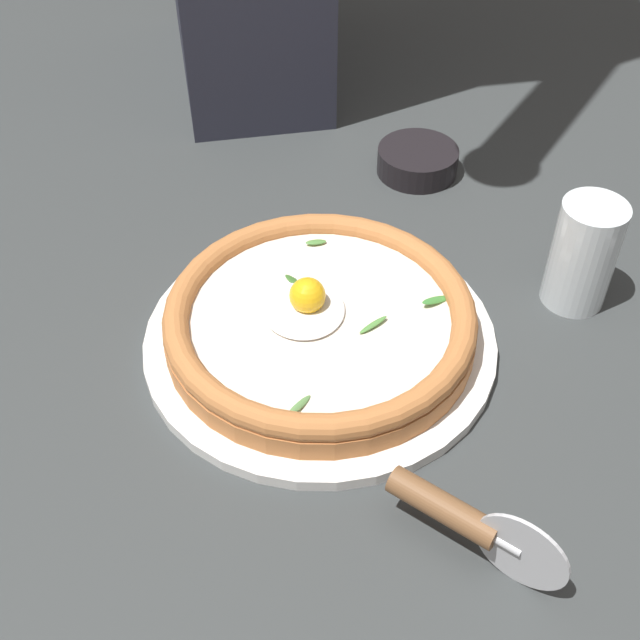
{
  "coord_description": "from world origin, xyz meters",
  "views": [
    {
      "loc": [
        0.51,
        -0.17,
        0.56
      ],
      "look_at": [
        -0.01,
        -0.02,
        0.03
      ],
      "focal_mm": 46.39,
      "sensor_mm": 36.0,
      "label": 1
    }
  ],
  "objects_px": {
    "side_bowl": "(418,161)",
    "drinking_glass": "(581,261)",
    "pizza_cutter": "(464,519)",
    "pizza": "(320,320)"
  },
  "relations": [
    {
      "from": "side_bowl",
      "to": "drinking_glass",
      "type": "height_order",
      "value": "drinking_glass"
    },
    {
      "from": "pizza_cutter",
      "to": "pizza",
      "type": "bearing_deg",
      "value": -169.46
    },
    {
      "from": "pizza_cutter",
      "to": "drinking_glass",
      "type": "relative_size",
      "value": 1.07
    },
    {
      "from": "pizza_cutter",
      "to": "side_bowl",
      "type": "bearing_deg",
      "value": 162.96
    },
    {
      "from": "pizza",
      "to": "drinking_glass",
      "type": "xyz_separation_m",
      "value": [
        0.01,
        0.26,
        0.02
      ]
    },
    {
      "from": "pizza",
      "to": "side_bowl",
      "type": "bearing_deg",
      "value": 142.06
    },
    {
      "from": "pizza",
      "to": "side_bowl",
      "type": "distance_m",
      "value": 0.31
    },
    {
      "from": "side_bowl",
      "to": "pizza_cutter",
      "type": "distance_m",
      "value": 0.5
    },
    {
      "from": "pizza",
      "to": "drinking_glass",
      "type": "height_order",
      "value": "drinking_glass"
    },
    {
      "from": "side_bowl",
      "to": "drinking_glass",
      "type": "bearing_deg",
      "value": 15.75
    }
  ]
}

